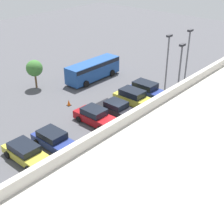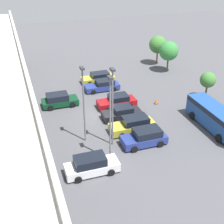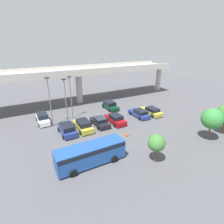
{
  "view_description": "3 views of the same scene",
  "coord_description": "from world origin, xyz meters",
  "px_view_note": "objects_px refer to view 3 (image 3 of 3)",
  "views": [
    {
      "loc": [
        21.01,
        17.23,
        16.05
      ],
      "look_at": [
        0.72,
        -0.63,
        1.42
      ],
      "focal_mm": 50.0,
      "sensor_mm": 36.0,
      "label": 1
    },
    {
      "loc": [
        -30.64,
        9.56,
        17.74
      ],
      "look_at": [
        -1.66,
        -0.33,
        1.23
      ],
      "focal_mm": 50.0,
      "sensor_mm": 36.0,
      "label": 2
    },
    {
      "loc": [
        -12.72,
        -26.37,
        13.25
      ],
      "look_at": [
        1.74,
        -0.59,
        1.51
      ],
      "focal_mm": 28.0,
      "sensor_mm": 36.0,
      "label": 3
    }
  ],
  "objects_px": {
    "parked_car_0": "(43,118)",
    "parked_car_4": "(115,119)",
    "parked_car_2": "(83,125)",
    "traffic_cone": "(127,134)",
    "parked_car_6": "(139,113)",
    "lamp_post_mid_lot": "(50,99)",
    "shuttle_bus": "(91,153)",
    "parked_car_1": "(67,129)",
    "lamp_post_near_aisle": "(66,99)",
    "parked_car_5": "(110,105)",
    "lamp_post_by_overpass": "(71,95)",
    "tree_front_left": "(156,143)",
    "parked_car_3": "(100,122)",
    "parked_car_7": "(152,111)",
    "tree_front_centre": "(212,119)"
  },
  "relations": [
    {
      "from": "parked_car_2",
      "to": "tree_front_left",
      "type": "xyz_separation_m",
      "value": [
        4.5,
        -12.01,
        1.78
      ]
    },
    {
      "from": "parked_car_3",
      "to": "lamp_post_by_overpass",
      "type": "xyz_separation_m",
      "value": [
        -3.2,
        5.17,
        3.98
      ]
    },
    {
      "from": "tree_front_centre",
      "to": "tree_front_left",
      "type": "bearing_deg",
      "value": -179.34
    },
    {
      "from": "tree_front_left",
      "to": "tree_front_centre",
      "type": "xyz_separation_m",
      "value": [
        10.39,
        0.12,
        0.73
      ]
    },
    {
      "from": "parked_car_6",
      "to": "tree_front_left",
      "type": "distance_m",
      "value": 13.85
    },
    {
      "from": "lamp_post_near_aisle",
      "to": "parked_car_1",
      "type": "bearing_deg",
      "value": -108.12
    },
    {
      "from": "parked_car_1",
      "to": "lamp_post_near_aisle",
      "type": "height_order",
      "value": "lamp_post_near_aisle"
    },
    {
      "from": "parked_car_4",
      "to": "lamp_post_near_aisle",
      "type": "distance_m",
      "value": 9.14
    },
    {
      "from": "parked_car_7",
      "to": "lamp_post_mid_lot",
      "type": "xyz_separation_m",
      "value": [
        -18.15,
        4.28,
        4.17
      ]
    },
    {
      "from": "parked_car_1",
      "to": "lamp_post_by_overpass",
      "type": "relative_size",
      "value": 0.57
    },
    {
      "from": "parked_car_0",
      "to": "parked_car_4",
      "type": "distance_m",
      "value": 12.88
    },
    {
      "from": "parked_car_0",
      "to": "tree_front_left",
      "type": "distance_m",
      "value": 20.63
    },
    {
      "from": "parked_car_5",
      "to": "traffic_cone",
      "type": "height_order",
      "value": "parked_car_5"
    },
    {
      "from": "lamp_post_by_overpass",
      "to": "lamp_post_near_aisle",
      "type": "bearing_deg",
      "value": -123.05
    },
    {
      "from": "parked_car_0",
      "to": "shuttle_bus",
      "type": "xyz_separation_m",
      "value": [
        3.02,
        -14.66,
        0.66
      ]
    },
    {
      "from": "parked_car_5",
      "to": "lamp_post_by_overpass",
      "type": "bearing_deg",
      "value": -82.73
    },
    {
      "from": "parked_car_0",
      "to": "parked_car_1",
      "type": "xyz_separation_m",
      "value": [
        2.61,
        -6.24,
        0.01
      ]
    },
    {
      "from": "parked_car_6",
      "to": "traffic_cone",
      "type": "height_order",
      "value": "parked_car_6"
    },
    {
      "from": "parked_car_0",
      "to": "parked_car_7",
      "type": "bearing_deg",
      "value": 71.63
    },
    {
      "from": "parked_car_7",
      "to": "lamp_post_by_overpass",
      "type": "height_order",
      "value": "lamp_post_by_overpass"
    },
    {
      "from": "lamp_post_by_overpass",
      "to": "tree_front_left",
      "type": "distance_m",
      "value": 18.03
    },
    {
      "from": "parked_car_5",
      "to": "shuttle_bus",
      "type": "distance_m",
      "value": 18.46
    },
    {
      "from": "parked_car_1",
      "to": "lamp_post_mid_lot",
      "type": "bearing_deg",
      "value": 18.11
    },
    {
      "from": "parked_car_0",
      "to": "parked_car_4",
      "type": "bearing_deg",
      "value": 60.34
    },
    {
      "from": "traffic_cone",
      "to": "tree_front_left",
      "type": "bearing_deg",
      "value": -95.28
    },
    {
      "from": "parked_car_3",
      "to": "parked_car_5",
      "type": "height_order",
      "value": "parked_car_5"
    },
    {
      "from": "parked_car_3",
      "to": "parked_car_4",
      "type": "bearing_deg",
      "value": -98.41
    },
    {
      "from": "parked_car_1",
      "to": "shuttle_bus",
      "type": "xyz_separation_m",
      "value": [
        0.41,
        -8.43,
        0.65
      ]
    },
    {
      "from": "shuttle_bus",
      "to": "lamp_post_mid_lot",
      "type": "relative_size",
      "value": 0.97
    },
    {
      "from": "tree_front_centre",
      "to": "parked_car_2",
      "type": "bearing_deg",
      "value": 141.37
    },
    {
      "from": "shuttle_bus",
      "to": "parked_car_4",
      "type": "bearing_deg",
      "value": -134.58
    },
    {
      "from": "shuttle_bus",
      "to": "parked_car_2",
      "type": "bearing_deg",
      "value": -104.67
    },
    {
      "from": "parked_car_2",
      "to": "lamp_post_mid_lot",
      "type": "xyz_separation_m",
      "value": [
        -3.99,
        3.92,
        4.07
      ]
    },
    {
      "from": "lamp_post_near_aisle",
      "to": "tree_front_left",
      "type": "height_order",
      "value": "lamp_post_near_aisle"
    },
    {
      "from": "tree_front_left",
      "to": "traffic_cone",
      "type": "distance_m",
      "value": 7.19
    },
    {
      "from": "parked_car_3",
      "to": "parked_car_5",
      "type": "xyz_separation_m",
      "value": [
        5.42,
        6.27,
        0.1
      ]
    },
    {
      "from": "parked_car_6",
      "to": "lamp_post_mid_lot",
      "type": "height_order",
      "value": "lamp_post_mid_lot"
    },
    {
      "from": "tree_front_centre",
      "to": "parked_car_3",
      "type": "bearing_deg",
      "value": 134.43
    },
    {
      "from": "lamp_post_by_overpass",
      "to": "traffic_cone",
      "type": "relative_size",
      "value": 11.34
    },
    {
      "from": "parked_car_1",
      "to": "shuttle_bus",
      "type": "bearing_deg",
      "value": -177.19
    },
    {
      "from": "parked_car_1",
      "to": "tree_front_centre",
      "type": "xyz_separation_m",
      "value": [
        17.55,
        -11.74,
        2.49
      ]
    },
    {
      "from": "parked_car_6",
      "to": "shuttle_bus",
      "type": "height_order",
      "value": "shuttle_bus"
    },
    {
      "from": "parked_car_2",
      "to": "parked_car_4",
      "type": "distance_m",
      "value": 5.93
    },
    {
      "from": "parked_car_0",
      "to": "parked_car_2",
      "type": "height_order",
      "value": "parked_car_0"
    },
    {
      "from": "parked_car_2",
      "to": "traffic_cone",
      "type": "bearing_deg",
      "value": -135.49
    },
    {
      "from": "parked_car_3",
      "to": "lamp_post_near_aisle",
      "type": "height_order",
      "value": "lamp_post_near_aisle"
    },
    {
      "from": "parked_car_2",
      "to": "parked_car_6",
      "type": "height_order",
      "value": "parked_car_2"
    },
    {
      "from": "parked_car_0",
      "to": "lamp_post_mid_lot",
      "type": "xyz_separation_m",
      "value": [
        1.27,
        -2.17,
        4.05
      ]
    },
    {
      "from": "shuttle_bus",
      "to": "lamp_post_near_aisle",
      "type": "height_order",
      "value": "lamp_post_near_aisle"
    },
    {
      "from": "parked_car_5",
      "to": "lamp_post_by_overpass",
      "type": "height_order",
      "value": "lamp_post_by_overpass"
    }
  ]
}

